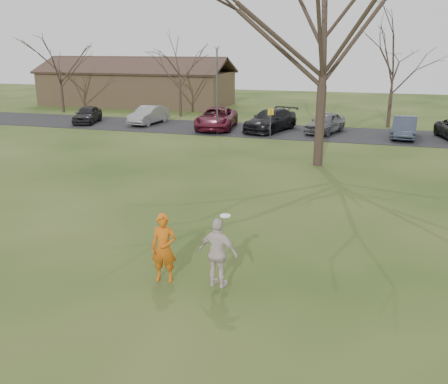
{
  "coord_description": "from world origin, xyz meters",
  "views": [
    {
      "loc": [
        4.34,
        -10.61,
        6.12
      ],
      "look_at": [
        0.0,
        4.0,
        1.5
      ],
      "focal_mm": 38.56,
      "sensor_mm": 36.0,
      "label": 1
    }
  ],
  "objects": [
    {
      "name": "ground",
      "position": [
        0.0,
        0.0,
        0.0
      ],
      "size": [
        120.0,
        120.0,
        0.0
      ],
      "primitive_type": "plane",
      "color": "#1E380F",
      "rests_on": "ground"
    },
    {
      "name": "parking_strip",
      "position": [
        0.0,
        25.0,
        0.02
      ],
      "size": [
        62.0,
        6.5,
        0.04
      ],
      "primitive_type": "cube",
      "color": "black",
      "rests_on": "ground"
    },
    {
      "name": "player_defender",
      "position": [
        -0.59,
        0.31,
        0.95
      ],
      "size": [
        0.75,
        0.55,
        1.9
      ],
      "primitive_type": "imported",
      "rotation": [
        0.0,
        0.0,
        0.15
      ],
      "color": "#C95C10",
      "rests_on": "ground"
    },
    {
      "name": "car_0",
      "position": [
        -17.91,
        24.49,
        0.73
      ],
      "size": [
        2.62,
        4.36,
        1.39
      ],
      "primitive_type": "imported",
      "rotation": [
        0.0,
        0.0,
        0.26
      ],
      "color": "black",
      "rests_on": "parking_strip"
    },
    {
      "name": "car_1",
      "position": [
        -12.8,
        25.44,
        0.76
      ],
      "size": [
        2.01,
        4.54,
        1.45
      ],
      "primitive_type": "imported",
      "rotation": [
        0.0,
        0.0,
        -0.11
      ],
      "color": "gray",
      "rests_on": "parking_strip"
    },
    {
      "name": "car_2",
      "position": [
        -6.73,
        24.69,
        0.84
      ],
      "size": [
        3.36,
        6.04,
        1.6
      ],
      "primitive_type": "imported",
      "rotation": [
        0.0,
        0.0,
        0.13
      ],
      "color": "maroon",
      "rests_on": "parking_strip"
    },
    {
      "name": "car_3",
      "position": [
        -2.55,
        24.91,
        0.84
      ],
      "size": [
        3.79,
        5.94,
        1.6
      ],
      "primitive_type": "imported",
      "rotation": [
        0.0,
        0.0,
        -0.3
      ],
      "color": "black",
      "rests_on": "parking_strip"
    },
    {
      "name": "car_4",
      "position": [
        1.47,
        25.2,
        0.78
      ],
      "size": [
        3.0,
        4.7,
        1.49
      ],
      "primitive_type": "imported",
      "rotation": [
        0.0,
        0.0,
        -0.31
      ],
      "color": "slate",
      "rests_on": "parking_strip"
    },
    {
      "name": "car_5",
      "position": [
        6.91,
        24.68,
        0.77
      ],
      "size": [
        1.94,
        4.54,
        1.46
      ],
      "primitive_type": "imported",
      "rotation": [
        0.0,
        0.0,
        -0.09
      ],
      "color": "#2F3747",
      "rests_on": "parking_strip"
    },
    {
      "name": "catching_play",
      "position": [
        1.01,
        0.09,
        1.1
      ],
      "size": [
        1.14,
        0.63,
        1.92
      ],
      "color": "beige",
      "rests_on": "ground"
    },
    {
      "name": "building",
      "position": [
        -20.0,
        38.0,
        1.93
      ],
      "size": [
        20.6,
        8.5,
        5.14
      ],
      "color": "#8C6D4C",
      "rests_on": "ground"
    },
    {
      "name": "lamp_post",
      "position": [
        -6.0,
        22.5,
        3.97
      ],
      "size": [
        0.34,
        0.34,
        6.27
      ],
      "color": "#47474C",
      "rests_on": "ground"
    },
    {
      "name": "sign_yellow",
      "position": [
        -2.0,
        22.0,
        1.45
      ],
      "size": [
        0.35,
        0.35,
        2.08
      ],
      "color": "#47474C",
      "rests_on": "ground"
    },
    {
      "name": "big_tree",
      "position": [
        2.0,
        15.0,
        7.0
      ],
      "size": [
        9.0,
        9.0,
        14.0
      ],
      "primitive_type": null,
      "color": "#352821",
      "rests_on": "ground"
    },
    {
      "name": "small_tree_row",
      "position": [
        4.38,
        30.06,
        3.89
      ],
      "size": [
        55.0,
        5.9,
        8.5
      ],
      "color": "#352821",
      "rests_on": "ground"
    }
  ]
}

